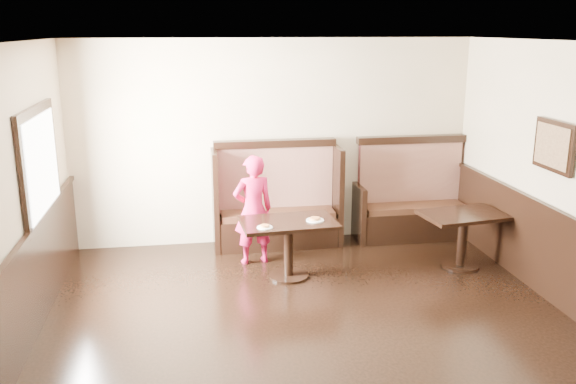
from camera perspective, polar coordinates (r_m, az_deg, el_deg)
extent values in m
plane|color=black|center=(5.64, 3.99, -16.18)|extent=(7.00, 7.00, 0.00)
plane|color=#C8B191|center=(8.40, -1.30, 4.66)|extent=(5.50, 0.00, 5.50)
plane|color=white|center=(4.82, 4.61, 13.57)|extent=(7.00, 7.00, 0.00)
cube|color=black|center=(6.90, -22.24, 2.49)|extent=(0.05, 1.50, 1.20)
cube|color=white|center=(6.90, -22.00, 2.50)|extent=(0.01, 1.30, 1.00)
cube|color=black|center=(7.14, 23.64, 3.96)|extent=(0.04, 0.70, 0.55)
cube|color=olive|center=(7.13, 23.47, 3.96)|extent=(0.01, 0.60, 0.45)
cube|color=black|center=(8.43, -0.99, -3.66)|extent=(1.60, 0.50, 0.42)
cube|color=#381F11|center=(8.36, -0.99, -2.04)|extent=(1.54, 0.46, 0.09)
cube|color=#440D14|center=(8.44, -1.21, 1.23)|extent=(1.60, 0.12, 0.92)
cube|color=black|center=(8.33, -1.23, 4.57)|extent=(1.68, 0.16, 0.10)
cube|color=black|center=(8.32, -6.84, -0.65)|extent=(0.07, 0.72, 1.36)
cube|color=black|center=(8.55, 4.48, -0.16)|extent=(0.07, 0.72, 1.36)
cube|color=black|center=(8.91, 11.53, -2.93)|extent=(1.50, 0.50, 0.42)
cube|color=#381F11|center=(8.84, 11.62, -1.39)|extent=(1.44, 0.46, 0.09)
cube|color=#440D14|center=(8.92, 11.29, 1.70)|extent=(1.50, 0.12, 0.92)
cube|color=black|center=(8.82, 11.46, 4.86)|extent=(1.58, 0.16, 0.10)
cube|color=black|center=(8.70, 6.49, -1.84)|extent=(0.07, 0.72, 0.80)
cube|color=black|center=(9.25, 15.96, -1.32)|extent=(0.07, 0.72, 0.80)
cube|color=black|center=(7.23, 0.04, -2.89)|extent=(1.16, 0.77, 0.05)
cylinder|color=black|center=(7.35, 0.04, -5.51)|extent=(0.11, 0.11, 0.65)
cylinder|color=black|center=(7.47, 0.04, -7.82)|extent=(0.48, 0.48, 0.03)
cube|color=black|center=(7.86, 16.12, -2.08)|extent=(1.10, 0.80, 0.05)
cylinder|color=black|center=(7.97, 15.93, -4.48)|extent=(0.11, 0.11, 0.64)
cylinder|color=black|center=(8.08, 15.77, -6.61)|extent=(0.48, 0.48, 0.03)
imported|color=#CE164C|center=(7.70, -3.27, -1.67)|extent=(0.57, 0.43, 1.41)
cylinder|color=white|center=(6.99, -2.19, -3.31)|extent=(0.18, 0.18, 0.01)
cylinder|color=tan|center=(6.98, -2.19, -3.20)|extent=(0.11, 0.11, 0.01)
cylinder|color=#EABA54|center=(6.98, -2.19, -3.12)|extent=(0.10, 0.10, 0.01)
cylinder|color=white|center=(7.24, 2.55, -2.64)|extent=(0.21, 0.21, 0.01)
cylinder|color=tan|center=(7.23, 2.55, -2.53)|extent=(0.13, 0.13, 0.02)
cylinder|color=#EABA54|center=(7.23, 2.55, -2.43)|extent=(0.11, 0.11, 0.01)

